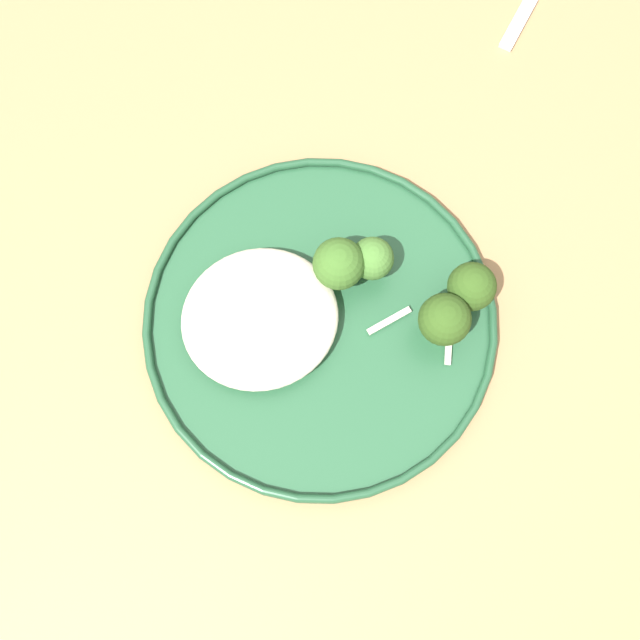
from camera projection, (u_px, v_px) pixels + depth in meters
The scene contains 14 objects.
ground at pixel (309, 456), 1.38m from camera, with size 6.00×6.00×0.00m, color #2D2B28.
wooden_dining_table at pixel (299, 396), 0.74m from camera, with size 1.40×1.00×0.74m.
dinner_plate at pixel (320, 323), 0.67m from camera, with size 0.29×0.29×0.02m.
noodle_bed at pixel (260, 318), 0.65m from camera, with size 0.13×0.12×0.03m.
seared_scallop_front_small at pixel (262, 336), 0.65m from camera, with size 0.03×0.03×0.01m.
seared_scallop_large_seared at pixel (228, 280), 0.67m from camera, with size 0.03×0.03×0.01m.
seared_scallop_on_noodles at pixel (260, 292), 0.66m from camera, with size 0.03×0.03×0.01m.
seared_scallop_left_edge at pixel (217, 329), 0.66m from camera, with size 0.02×0.02×0.01m.
broccoli_floret_small_sprig at pixel (339, 264), 0.64m from camera, with size 0.04×0.04×0.06m.
broccoli_floret_left_leaning at pixel (444, 320), 0.63m from camera, with size 0.04×0.04×0.06m.
broccoli_floret_split_head at pixel (372, 259), 0.65m from camera, with size 0.03×0.03×0.05m.
broccoli_floret_center_pile at pixel (472, 287), 0.64m from camera, with size 0.04×0.04×0.05m.
onion_sliver_short_strip at pixel (389, 321), 0.66m from camera, with size 0.04×0.01×0.00m, color silver.
onion_sliver_pale_crescent at pixel (449, 336), 0.66m from camera, with size 0.05×0.01×0.00m, color silver.
Camera 1 is at (0.01, 0.11, 1.40)m, focal length 45.85 mm.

